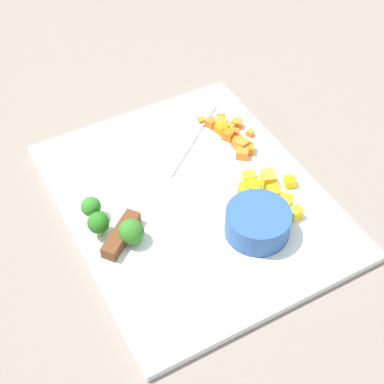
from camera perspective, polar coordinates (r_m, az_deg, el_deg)
name	(u,v)px	position (r m, az deg, el deg)	size (l,w,h in m)	color
ground_plane	(192,202)	(0.83, 0.00, -1.03)	(4.00, 4.00, 0.00)	gray
cutting_board	(192,200)	(0.82, 0.00, -0.75)	(0.43, 0.35, 0.01)	white
prep_bowl	(258,223)	(0.77, 6.54, -3.03)	(0.09, 0.09, 0.04)	#2B5291
chef_knife	(146,198)	(0.81, -4.55, -0.56)	(0.23, 0.29, 0.02)	silver
carrot_dice_0	(211,123)	(0.92, 1.88, 6.88)	(0.01, 0.01, 0.01)	orange
carrot_dice_1	(221,119)	(0.93, 2.90, 7.21)	(0.01, 0.01, 0.01)	orange
carrot_dice_2	(201,120)	(0.93, 0.95, 7.13)	(0.01, 0.01, 0.01)	orange
carrot_dice_3	(250,133)	(0.91, 5.78, 5.84)	(0.01, 0.01, 0.01)	orange
carrot_dice_4	(235,133)	(0.91, 4.26, 5.90)	(0.01, 0.01, 0.01)	orange
carrot_dice_5	(248,148)	(0.88, 5.55, 4.34)	(0.02, 0.02, 0.01)	orange
carrot_dice_6	(230,127)	(0.92, 3.83, 6.46)	(0.01, 0.01, 0.01)	orange
carrot_dice_7	(237,124)	(0.92, 4.48, 6.79)	(0.01, 0.02, 0.01)	orange
carrot_dice_8	(242,153)	(0.87, 5.00, 3.86)	(0.02, 0.02, 0.01)	orange
carrot_dice_9	(228,135)	(0.90, 3.61, 5.69)	(0.02, 0.02, 0.02)	orange
carrot_dice_10	(221,128)	(0.91, 2.93, 6.32)	(0.02, 0.02, 0.01)	orange
carrot_dice_11	(237,142)	(0.89, 4.45, 4.96)	(0.01, 0.01, 0.01)	orange
carrot_dice_12	(220,124)	(0.92, 2.76, 6.81)	(0.02, 0.02, 0.01)	orange
carrot_dice_13	(241,145)	(0.88, 4.92, 4.70)	(0.02, 0.02, 0.02)	orange
pepper_dice_0	(295,213)	(0.80, 10.23, -2.05)	(0.02, 0.02, 0.02)	yellow
pepper_dice_1	(247,197)	(0.81, 5.47, -0.50)	(0.02, 0.02, 0.02)	yellow
pepper_dice_2	(249,177)	(0.84, 5.67, 1.53)	(0.02, 0.02, 0.01)	yellow
pepper_dice_3	(268,179)	(0.83, 7.57, 1.33)	(0.02, 0.02, 0.02)	yellow
pepper_dice_4	(285,203)	(0.81, 9.25, -1.07)	(0.02, 0.02, 0.02)	yellow
pepper_dice_5	(273,193)	(0.82, 8.08, -0.05)	(0.02, 0.02, 0.02)	yellow
pepper_dice_6	(244,189)	(0.82, 5.19, 0.26)	(0.02, 0.02, 0.01)	yellow
pepper_dice_7	(290,182)	(0.84, 9.68, 1.02)	(0.02, 0.02, 0.01)	yellow
pepper_dice_8	(253,188)	(0.82, 6.10, 0.43)	(0.02, 0.02, 0.02)	yellow
broccoli_floret_0	(131,232)	(0.76, -6.05, -3.96)	(0.03, 0.03, 0.04)	#8FAB59
broccoli_floret_1	(99,225)	(0.76, -9.21, -3.21)	(0.03, 0.03, 0.04)	#94BA62
broccoli_floret_2	(91,207)	(0.79, -10.00, -1.48)	(0.03, 0.03, 0.04)	#95AB64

